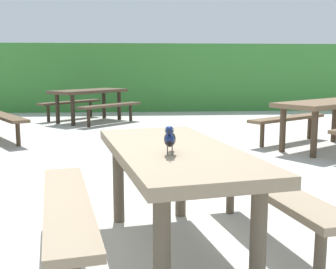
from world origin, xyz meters
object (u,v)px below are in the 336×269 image
Objects in this scene: picnic_table_foreground at (174,174)px; picnic_table_mid_left at (326,113)px; bird_grackle at (170,138)px; picnic_table_mid_right at (89,98)px.

picnic_table_mid_left is at bearing 53.12° from picnic_table_foreground.
picnic_table_mid_left is at bearing 54.59° from bird_grackle.
picnic_table_mid_left is 5.42m from picnic_table_mid_right.
picnic_table_mid_right is (-1.29, 7.46, -0.29)m from bird_grackle.
picnic_table_mid_left is (2.66, 3.55, 0.00)m from picnic_table_foreground.
picnic_table_foreground is 7.00× the size of bird_grackle.
picnic_table_foreground is 4.43m from picnic_table_mid_left.
bird_grackle is 4.68m from picnic_table_mid_left.
picnic_table_foreground is at bearing -79.50° from picnic_table_mid_right.
bird_grackle reaches higher than picnic_table_foreground.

